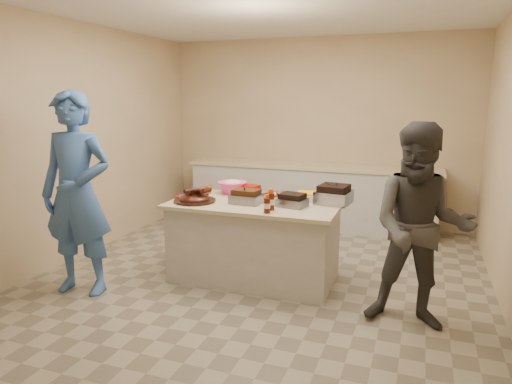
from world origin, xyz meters
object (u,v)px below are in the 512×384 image
(plastic_cup, at_px, (209,193))
(coleslaw_bowl, at_px, (233,193))
(bbq_bottle_b, at_px, (271,210))
(bbq_bottle_a, at_px, (267,213))
(guest_blue, at_px, (85,290))
(island, at_px, (254,278))
(rib_platter, at_px, (195,202))
(mustard_bottle, at_px, (244,198))
(roasting_pan, at_px, (333,203))
(guest_gray, at_px, (413,324))

(plastic_cup, bearing_deg, coleslaw_bowl, 18.38)
(bbq_bottle_b, bearing_deg, bbq_bottle_a, -88.77)
(coleslaw_bowl, bearing_deg, guest_blue, -131.95)
(island, relative_size, plastic_cup, 18.46)
(island, xyz_separation_m, bbq_bottle_b, (0.25, -0.23, 0.81))
(bbq_bottle_a, relative_size, guest_blue, 0.09)
(island, height_order, coleslaw_bowl, coleslaw_bowl)
(rib_platter, distance_m, mustard_bottle, 0.53)
(guest_blue, bearing_deg, island, 22.48)
(rib_platter, xyz_separation_m, mustard_bottle, (0.41, 0.34, 0.00))
(roasting_pan, distance_m, bbq_bottle_b, 0.69)
(guest_blue, bearing_deg, mustard_bottle, 30.77)
(roasting_pan, relative_size, guest_blue, 0.17)
(rib_platter, height_order, plastic_cup, rib_platter)
(island, distance_m, rib_platter, 1.01)
(island, bearing_deg, coleslaw_bowl, 137.58)
(roasting_pan, relative_size, mustard_bottle, 2.82)
(rib_platter, height_order, guest_gray, rib_platter)
(guest_blue, xyz_separation_m, guest_gray, (3.05, 0.38, 0.00))
(rib_platter, xyz_separation_m, coleslaw_bowl, (0.20, 0.51, 0.00))
(roasting_pan, height_order, plastic_cup, roasting_pan)
(island, distance_m, guest_gray, 1.66)
(bbq_bottle_a, xyz_separation_m, mustard_bottle, (-0.43, 0.52, 0.00))
(roasting_pan, bearing_deg, guest_gray, -33.84)
(plastic_cup, bearing_deg, mustard_bottle, -11.09)
(island, distance_m, plastic_cup, 1.06)
(island, bearing_deg, mustard_bottle, 135.96)
(guest_gray, bearing_deg, plastic_cup, 161.68)
(mustard_bottle, distance_m, guest_blue, 1.83)
(roasting_pan, distance_m, plastic_cup, 1.39)
(mustard_bottle, height_order, guest_blue, mustard_bottle)
(roasting_pan, xyz_separation_m, bbq_bottle_a, (-0.50, -0.60, 0.00))
(rib_platter, xyz_separation_m, guest_blue, (-0.88, -0.69, -0.81))
(plastic_cup, bearing_deg, guest_blue, -126.51)
(roasting_pan, xyz_separation_m, guest_gray, (0.83, -0.72, -0.81))
(rib_platter, distance_m, bbq_bottle_b, 0.84)
(roasting_pan, height_order, bbq_bottle_b, bbq_bottle_b)
(coleslaw_bowl, bearing_deg, mustard_bottle, -40.31)
(coleslaw_bowl, bearing_deg, bbq_bottle_b, -42.03)
(island, height_order, rib_platter, rib_platter)
(bbq_bottle_a, bearing_deg, roasting_pan, 49.91)
(island, relative_size, mustard_bottle, 14.95)
(island, height_order, roasting_pan, roasting_pan)
(bbq_bottle_b, distance_m, guest_gray, 1.58)
(coleslaw_bowl, distance_m, guest_blue, 1.80)
(rib_platter, bearing_deg, guest_blue, -141.86)
(guest_blue, bearing_deg, coleslaw_bowl, 40.17)
(roasting_pan, bearing_deg, island, -154.85)
(rib_platter, bearing_deg, plastic_cup, 96.78)
(rib_platter, height_order, mustard_bottle, rib_platter)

